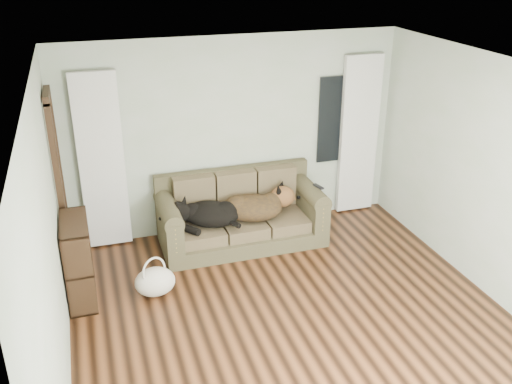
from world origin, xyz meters
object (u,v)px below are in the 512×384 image
object	(u,v)px
dog_black_lab	(207,215)
sofa	(241,211)
dog_shepherd	(256,208)
bookshelf	(78,259)
tote_bag	(155,282)

from	to	relation	value
dog_black_lab	sofa	bearing A→B (deg)	32.13
dog_shepherd	bookshelf	size ratio (longest dim) A/B	0.84
sofa	dog_black_lab	bearing A→B (deg)	-174.09
dog_shepherd	tote_bag	xyz separation A→B (m)	(-1.45, -0.84, -0.33)
sofa	dog_black_lab	size ratio (longest dim) A/B	2.90
sofa	dog_black_lab	distance (m)	0.47
bookshelf	dog_black_lab	bearing A→B (deg)	15.03
dog_black_lab	dog_shepherd	world-z (taller)	dog_shepherd
bookshelf	sofa	bearing A→B (deg)	11.56
sofa	tote_bag	size ratio (longest dim) A/B	4.61
sofa	dog_shepherd	xyz separation A→B (m)	(0.19, -0.04, 0.04)
dog_black_lab	tote_bag	xyz separation A→B (m)	(-0.80, -0.83, -0.32)
dog_black_lab	tote_bag	bearing A→B (deg)	-107.74
dog_black_lab	dog_shepherd	distance (m)	0.65
sofa	dog_shepherd	size ratio (longest dim) A/B	2.64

